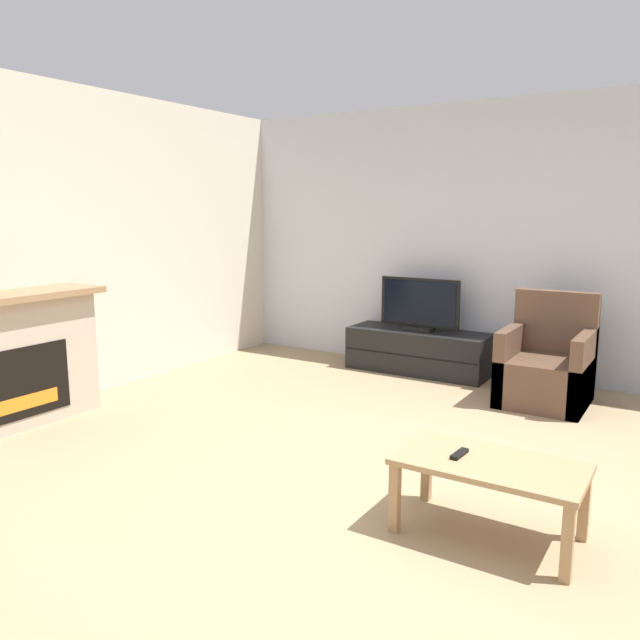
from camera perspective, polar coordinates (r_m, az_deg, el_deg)
ground_plane at (r=3.80m, az=8.35°, el=-15.73°), size 24.00×24.00×0.00m
wall_back at (r=6.31m, az=19.83°, el=6.74°), size 12.00×0.06×2.70m
wall_left at (r=5.66m, az=-24.19°, el=6.15°), size 0.06×12.00×2.70m
fireplace at (r=5.31m, az=-26.60°, el=-3.24°), size 0.52×1.43×1.03m
tv_stand at (r=6.49m, az=8.97°, el=-2.82°), size 1.44×0.51×0.43m
tv at (r=6.40m, az=9.08°, el=1.24°), size 0.84×0.18×0.54m
armchair at (r=5.72m, az=20.01°, el=-4.17°), size 0.70×0.76×0.95m
coffee_table at (r=3.34m, az=15.26°, el=-13.25°), size 0.92×0.51×0.40m
remote at (r=3.34m, az=12.63°, el=-11.86°), size 0.05×0.15×0.02m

